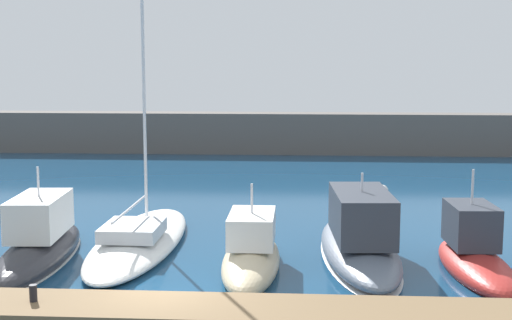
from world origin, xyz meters
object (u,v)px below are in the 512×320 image
(mooring_buoy_white, at_px, (382,191))
(motorboat_sand_fourth, at_px, (251,253))
(sailboat_white_third, at_px, (139,238))
(motorboat_charcoal_second, at_px, (40,243))
(motorboat_slate_fifth, at_px, (359,238))
(dock_bollard, at_px, (33,293))
(motorboat_red_sixth, at_px, (474,254))

(mooring_buoy_white, bearing_deg, motorboat_sand_fourth, -112.10)
(sailboat_white_third, xyz_separation_m, motorboat_sand_fourth, (4.24, -2.40, 0.16))
(motorboat_charcoal_second, bearing_deg, motorboat_sand_fourth, -98.63)
(motorboat_sand_fourth, distance_m, motorboat_slate_fifth, 3.85)
(mooring_buoy_white, height_order, dock_bollard, dock_bollard)
(motorboat_charcoal_second, distance_m, motorboat_slate_fifth, 10.85)
(motorboat_sand_fourth, distance_m, mooring_buoy_white, 15.34)
(motorboat_charcoal_second, bearing_deg, motorboat_red_sixth, -95.13)
(motorboat_charcoal_second, bearing_deg, sailboat_white_third, -62.83)
(motorboat_charcoal_second, relative_size, motorboat_sand_fourth, 1.19)
(motorboat_red_sixth, relative_size, mooring_buoy_white, 9.36)
(sailboat_white_third, xyz_separation_m, dock_bollard, (-1.05, -7.47, 0.41))
(sailboat_white_third, xyz_separation_m, motorboat_slate_fifth, (7.82, -1.00, 0.36))
(sailboat_white_third, distance_m, motorboat_slate_fifth, 7.89)
(dock_bollard, bearing_deg, motorboat_red_sixth, 23.31)
(dock_bollard, bearing_deg, mooring_buoy_white, 60.16)
(dock_bollard, bearing_deg, motorboat_charcoal_second, 109.00)
(sailboat_white_third, xyz_separation_m, mooring_buoy_white, (10.01, 11.80, -0.36))
(sailboat_white_third, bearing_deg, motorboat_red_sixth, -99.91)
(motorboat_slate_fifth, height_order, dock_bollard, motorboat_slate_fifth)
(sailboat_white_third, bearing_deg, motorboat_slate_fifth, -96.78)
(motorboat_slate_fifth, distance_m, motorboat_red_sixth, 3.76)
(motorboat_red_sixth, xyz_separation_m, dock_bollard, (-12.47, -5.37, 0.22))
(motorboat_sand_fourth, height_order, motorboat_red_sixth, motorboat_red_sixth)
(motorboat_red_sixth, bearing_deg, sailboat_white_third, 76.81)
(motorboat_slate_fifth, distance_m, dock_bollard, 10.98)
(motorboat_sand_fourth, distance_m, motorboat_red_sixth, 7.18)
(sailboat_white_third, relative_size, motorboat_slate_fifth, 2.17)
(motorboat_sand_fourth, bearing_deg, mooring_buoy_white, -22.29)
(mooring_buoy_white, relative_size, dock_bollard, 1.49)
(motorboat_red_sixth, bearing_deg, dock_bollard, 110.54)
(sailboat_white_third, distance_m, mooring_buoy_white, 15.48)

